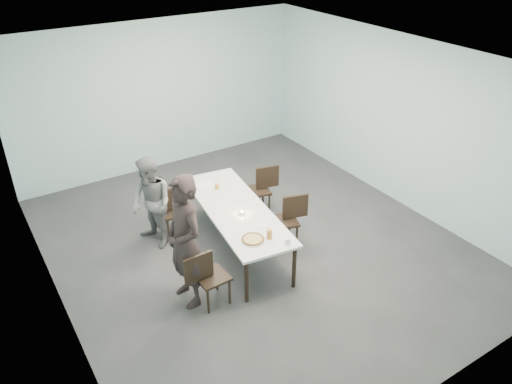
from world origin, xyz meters
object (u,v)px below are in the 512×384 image
beer_glass (269,234)px  tealight (242,213)px  water_tumbler (288,241)px  chair_far_left (169,209)px  diner_near (185,242)px  table (236,211)px  pizza (253,239)px  chair_near_right (288,217)px  diner_far (151,203)px  amber_tumbler (217,186)px  chair_near_left (206,275)px  chair_far_right (261,186)px  side_plate (262,225)px

beer_glass → tealight: (0.01, 0.75, -0.05)m
water_tumbler → tealight: bearing=98.1°
chair_far_left → diner_near: bearing=-99.7°
table → pizza: size_ratio=7.93×
chair_near_right → diner_far: diner_far is taller
pizza → amber_tumbler: (0.29, 1.56, 0.02)m
table → pizza: bearing=-105.5°
tealight → diner_far: bearing=135.2°
chair_near_left → pizza: (0.76, 0.04, 0.27)m
chair_near_left → chair_far_right: (1.96, 1.65, 0.00)m
side_plate → water_tumbler: bearing=-85.3°
chair_far_left → beer_glass: size_ratio=5.80×
diner_near → diner_far: bearing=172.2°
chair_far_right → chair_near_left: bearing=54.4°
table → water_tumbler: bearing=-83.9°
beer_glass → amber_tumbler: bearing=87.5°
tealight → amber_tumbler: amber_tumbler is taller
diner_near → pizza: bearing=75.3°
side_plate → beer_glass: 0.36m
diner_far → table: bearing=39.2°
chair_far_left → pizza: chair_far_left is taller
table → diner_far: size_ratio=1.77×
water_tumbler → table: bearing=96.1°
diner_near → pizza: (0.93, -0.19, -0.19)m
chair_near_right → pizza: size_ratio=2.56×
table → diner_far: bearing=141.9°
table → chair_near_left: chair_near_left is taller
chair_far_left → beer_glass: bearing=-63.5°
chair_near_right → tealight: bearing=7.4°
diner_near → pizza: 0.97m
diner_near → chair_far_right: bearing=120.5°
chair_near_right → tealight: 0.84m
beer_glass → chair_far_left: bearing=110.9°
beer_glass → amber_tumbler: 1.65m
table → diner_far: diner_far is taller
chair_far_left → chair_near_right: 1.96m
amber_tumbler → table: bearing=-94.2°
diner_near → water_tumbler: 1.40m
water_tumbler → pizza: bearing=138.9°
chair_near_left → diner_far: diner_far is taller
chair_far_right → beer_glass: size_ratio=5.80×
chair_far_right → diner_near: bearing=48.0°
diner_near → beer_glass: diner_near is taller
table → chair_far_left: chair_far_left is taller
table → diner_near: bearing=-150.0°
table → amber_tumbler: 0.71m
chair_near_right → side_plate: 0.80m
chair_near_right → diner_far: (-1.83, 1.15, 0.26)m
table → pizza: 0.90m
chair_near_left → pizza: bearing=1.0°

